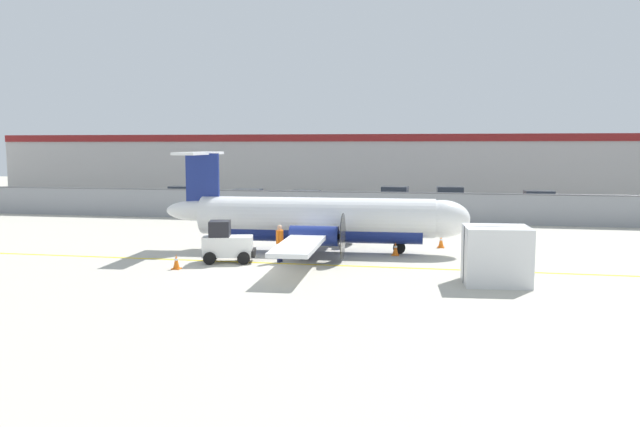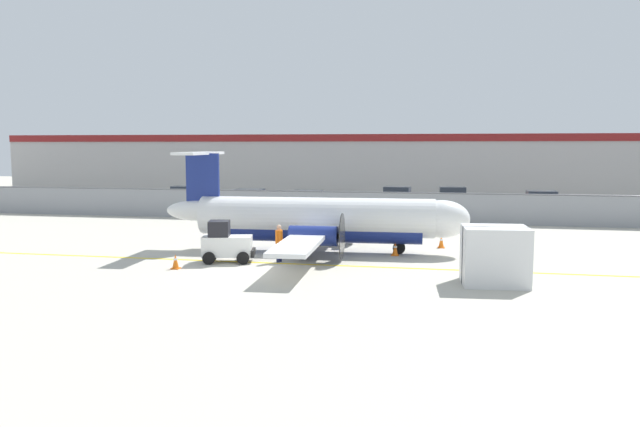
# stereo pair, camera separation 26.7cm
# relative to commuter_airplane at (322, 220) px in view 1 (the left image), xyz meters

# --- Properties ---
(ground_plane) EXTENTS (140.00, 140.00, 0.01)m
(ground_plane) POSITION_rel_commuter_airplane_xyz_m (-1.35, -3.35, -1.60)
(ground_plane) COLOR #B7B2A3
(perimeter_fence) EXTENTS (98.00, 0.10, 2.10)m
(perimeter_fence) POSITION_rel_commuter_airplane_xyz_m (-1.35, 12.65, -0.49)
(perimeter_fence) COLOR gray
(perimeter_fence) RESTS_ON ground
(parking_lot_strip) EXTENTS (98.00, 17.00, 0.12)m
(parking_lot_strip) POSITION_rel_commuter_airplane_xyz_m (-1.35, 24.15, -1.54)
(parking_lot_strip) COLOR #38383A
(parking_lot_strip) RESTS_ON ground
(background_building) EXTENTS (91.00, 8.10, 6.50)m
(background_building) POSITION_rel_commuter_airplane_xyz_m (-1.35, 42.64, 1.66)
(background_building) COLOR #BCB7B2
(background_building) RESTS_ON ground
(commuter_airplane) EXTENTS (15.18, 16.05, 4.92)m
(commuter_airplane) POSITION_rel_commuter_airplane_xyz_m (0.00, 0.00, 0.00)
(commuter_airplane) COLOR white
(commuter_airplane) RESTS_ON ground
(baggage_tug) EXTENTS (2.52, 1.81, 1.88)m
(baggage_tug) POSITION_rel_commuter_airplane_xyz_m (-3.70, -3.48, -0.75)
(baggage_tug) COLOR silver
(baggage_tug) RESTS_ON ground
(ground_crew_worker) EXTENTS (0.40, 0.55, 1.70)m
(ground_crew_worker) POSITION_rel_commuter_airplane_xyz_m (-1.36, -3.04, -0.65)
(ground_crew_worker) COLOR #191E4C
(ground_crew_worker) RESTS_ON ground
(cargo_container) EXTENTS (2.55, 2.18, 2.20)m
(cargo_container) POSITION_rel_commuter_airplane_xyz_m (7.82, -5.83, -0.50)
(cargo_container) COLOR silver
(cargo_container) RESTS_ON ground
(traffic_cone_near_left) EXTENTS (0.36, 0.36, 0.64)m
(traffic_cone_near_left) POSITION_rel_commuter_airplane_xyz_m (-0.91, -1.37, -1.29)
(traffic_cone_near_left) COLOR orange
(traffic_cone_near_left) RESTS_ON ground
(traffic_cone_near_right) EXTENTS (0.36, 0.36, 0.64)m
(traffic_cone_near_right) POSITION_rel_commuter_airplane_xyz_m (3.65, -0.32, -1.29)
(traffic_cone_near_right) COLOR orange
(traffic_cone_near_right) RESTS_ON ground
(traffic_cone_far_left) EXTENTS (0.36, 0.36, 0.64)m
(traffic_cone_far_left) POSITION_rel_commuter_airplane_xyz_m (5.81, 2.42, -1.29)
(traffic_cone_far_left) COLOR orange
(traffic_cone_far_left) RESTS_ON ground
(traffic_cone_far_right) EXTENTS (0.36, 0.36, 0.64)m
(traffic_cone_far_right) POSITION_rel_commuter_airplane_xyz_m (-5.29, -5.40, -1.29)
(traffic_cone_far_right) COLOR orange
(traffic_cone_far_right) RESTS_ON ground
(parked_car_0) EXTENTS (4.27, 2.14, 1.58)m
(parked_car_0) POSITION_rel_commuter_airplane_xyz_m (-16.34, 21.54, -0.71)
(parked_car_0) COLOR #19662D
(parked_car_0) RESTS_ON parking_lot_strip
(parked_car_1) EXTENTS (4.23, 2.07, 1.58)m
(parked_car_1) POSITION_rel_commuter_airplane_xyz_m (-9.62, 19.01, -0.71)
(parked_car_1) COLOR navy
(parked_car_1) RESTS_ON parking_lot_strip
(parked_car_2) EXTENTS (4.23, 2.07, 1.58)m
(parked_car_2) POSITION_rel_commuter_airplane_xyz_m (-4.63, 18.29, -0.71)
(parked_car_2) COLOR navy
(parked_car_2) RESTS_ON parking_lot_strip
(parked_car_3) EXTENTS (4.34, 2.30, 1.58)m
(parked_car_3) POSITION_rel_commuter_airplane_xyz_m (1.82, 24.32, -0.71)
(parked_car_3) COLOR navy
(parked_car_3) RESTS_ON parking_lot_strip
(parked_car_4) EXTENTS (4.30, 2.21, 1.58)m
(parked_car_4) POSITION_rel_commuter_airplane_xyz_m (6.74, 24.97, -0.71)
(parked_car_4) COLOR gray
(parked_car_4) RESTS_ON parking_lot_strip
(parked_car_5) EXTENTS (4.24, 2.09, 1.58)m
(parked_car_5) POSITION_rel_commuter_airplane_xyz_m (13.32, 21.38, -0.71)
(parked_car_5) COLOR red
(parked_car_5) RESTS_ON parking_lot_strip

